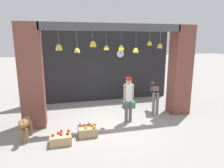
{
  "coord_description": "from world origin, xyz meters",
  "views": [
    {
      "loc": [
        -1.67,
        -6.24,
        2.75
      ],
      "look_at": [
        0.0,
        0.38,
        1.24
      ],
      "focal_mm": 32.0,
      "sensor_mm": 36.0,
      "label": 1
    }
  ],
  "objects": [
    {
      "name": "water_bottle",
      "position": [
        -1.22,
        -0.41,
        0.11
      ],
      "size": [
        0.07,
        0.07,
        0.24
      ],
      "color": "silver",
      "rests_on": "ground_plane"
    },
    {
      "name": "storefront_awning",
      "position": [
        -0.03,
        0.12,
        3.08
      ],
      "size": [
        4.62,
        0.31,
        0.96
      ],
      "color": "#4C4C51"
    },
    {
      "name": "dog",
      "position": [
        -2.75,
        -0.64,
        0.49
      ],
      "size": [
        0.31,
        0.9,
        0.71
      ],
      "rotation": [
        0.0,
        0.0,
        -1.67
      ],
      "color": "olive",
      "rests_on": "ground_plane"
    },
    {
      "name": "ground_plane",
      "position": [
        0.0,
        0.0,
        0.0
      ],
      "size": [
        60.0,
        60.0,
        0.0
      ],
      "primitive_type": "plane",
      "color": "gray"
    },
    {
      "name": "worker_stooping",
      "position": [
        1.7,
        0.48,
        0.75
      ],
      "size": [
        0.41,
        0.84,
        1.12
      ],
      "rotation": [
        0.0,
        0.0,
        -0.27
      ],
      "color": "#6B665B",
      "rests_on": "ground_plane"
    },
    {
      "name": "shopkeeper",
      "position": [
        0.45,
        -0.13,
        0.9
      ],
      "size": [
        0.34,
        0.26,
        1.55
      ],
      "rotation": [
        0.0,
        0.0,
        2.98
      ],
      "color": "#56565B",
      "rests_on": "ground_plane"
    },
    {
      "name": "shop_pillar_left",
      "position": [
        -2.61,
        0.3,
        1.64
      ],
      "size": [
        0.7,
        0.6,
        3.27
      ],
      "primitive_type": "cube",
      "color": "brown",
      "rests_on": "ground_plane"
    },
    {
      "name": "shop_pillar_right",
      "position": [
        2.61,
        0.3,
        1.64
      ],
      "size": [
        0.7,
        0.6,
        3.27
      ],
      "primitive_type": "cube",
      "color": "brown",
      "rests_on": "ground_plane"
    },
    {
      "name": "fruit_crate_oranges",
      "position": [
        -1.04,
        -0.83,
        0.15
      ],
      "size": [
        0.54,
        0.41,
        0.34
      ],
      "color": "tan",
      "rests_on": "ground_plane"
    },
    {
      "name": "shop_back_wall",
      "position": [
        0.0,
        2.61,
        1.64
      ],
      "size": [
        6.52,
        0.12,
        3.27
      ],
      "primitive_type": "cube",
      "color": "#232326",
      "rests_on": "ground_plane"
    },
    {
      "name": "wall_clock",
      "position": [
        0.94,
        2.54,
        2.14
      ],
      "size": [
        0.35,
        0.03,
        0.35
      ],
      "color": "black"
    },
    {
      "name": "produce_box_green",
      "position": [
        0.97,
        1.31,
        0.12
      ],
      "size": [
        0.45,
        0.36,
        0.25
      ],
      "primitive_type": "cube",
      "color": "#42844C",
      "rests_on": "ground_plane"
    },
    {
      "name": "fruit_crate_apples",
      "position": [
        -1.81,
        -1.1,
        0.14
      ],
      "size": [
        0.57,
        0.43,
        0.33
      ],
      "color": "tan",
      "rests_on": "ground_plane"
    }
  ]
}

